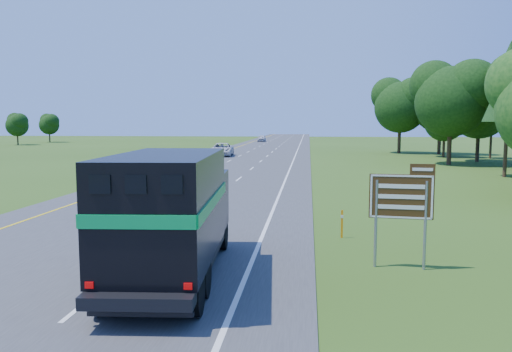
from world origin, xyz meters
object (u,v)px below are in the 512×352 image
object	(u,v)px
horse_truck	(172,211)
exit_sign	(402,201)
white_suv	(222,150)
far_car	(262,138)

from	to	relation	value
horse_truck	exit_sign	xyz separation A→B (m)	(6.67, 1.78, 0.14)
horse_truck	exit_sign	bearing A→B (deg)	10.94
white_suv	far_car	xyz separation A→B (m)	(0.58, 50.06, -0.09)
far_car	exit_sign	size ratio (longest dim) A/B	1.40
white_suv	far_car	bearing A→B (deg)	85.52
horse_truck	white_suv	size ratio (longest dim) A/B	1.34
horse_truck	far_car	world-z (taller)	horse_truck
exit_sign	white_suv	bearing A→B (deg)	112.27
horse_truck	far_car	xyz separation A→B (m)	(-7.03, 101.49, -1.15)
far_car	exit_sign	world-z (taller)	exit_sign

